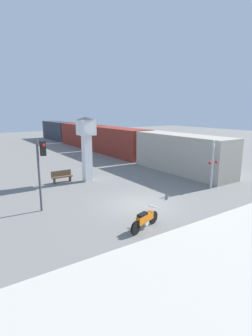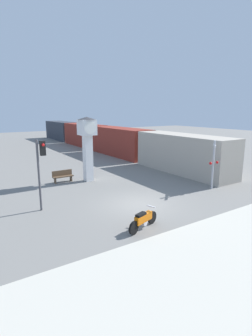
# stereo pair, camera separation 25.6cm
# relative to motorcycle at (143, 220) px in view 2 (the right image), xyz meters

# --- Properties ---
(ground_plane) EXTENTS (120.00, 120.00, 0.00)m
(ground_plane) POSITION_rel_motorcycle_xyz_m (1.84, 2.79, -0.46)
(ground_plane) COLOR slate
(sidewalk_strip) EXTENTS (36.00, 6.00, 0.10)m
(sidewalk_strip) POSITION_rel_motorcycle_xyz_m (1.84, -4.00, -0.41)
(sidewalk_strip) COLOR #BCB7A8
(sidewalk_strip) RESTS_ON ground_plane
(motorcycle) EXTENTS (2.08, 0.83, 0.95)m
(motorcycle) POSITION_rel_motorcycle_xyz_m (0.00, 0.00, 0.00)
(motorcycle) COLOR black
(motorcycle) RESTS_ON ground_plane
(clock_tower) EXTENTS (1.42, 1.42, 5.04)m
(clock_tower) POSITION_rel_motorcycle_xyz_m (1.54, 9.37, 2.88)
(clock_tower) COLOR white
(clock_tower) RESTS_ON ground_plane
(freight_train) EXTENTS (2.80, 42.42, 3.40)m
(freight_train) POSITION_rel_motorcycle_xyz_m (10.11, 23.68, 1.24)
(freight_train) COLOR #ADA393
(freight_train) RESTS_ON ground_plane
(traffic_light) EXTENTS (0.50, 0.35, 4.01)m
(traffic_light) POSITION_rel_motorcycle_xyz_m (-3.25, 5.05, 2.31)
(traffic_light) COLOR #47474C
(traffic_light) RESTS_ON ground_plane
(railroad_crossing_signal) EXTENTS (0.90, 0.82, 3.48)m
(railroad_crossing_signal) POSITION_rel_motorcycle_xyz_m (8.02, 2.54, 1.45)
(railroad_crossing_signal) COLOR #B7B7BC
(railroad_crossing_signal) RESTS_ON ground_plane
(bench) EXTENTS (1.60, 0.44, 0.92)m
(bench) POSITION_rel_motorcycle_xyz_m (-0.30, 10.16, 0.03)
(bench) COLOR brown
(bench) RESTS_ON ground_plane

